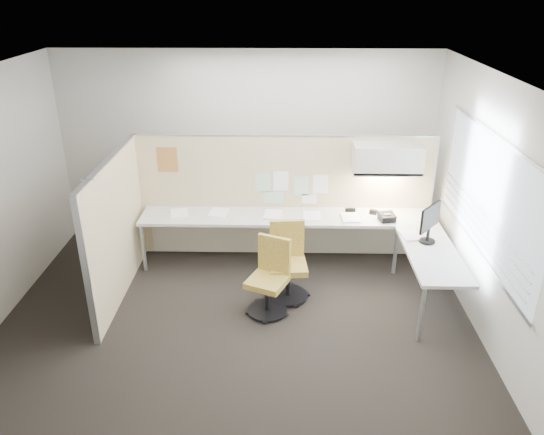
{
  "coord_description": "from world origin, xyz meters",
  "views": [
    {
      "loc": [
        0.52,
        -5.3,
        3.68
      ],
      "look_at": [
        0.39,
        0.8,
        0.91
      ],
      "focal_mm": 35.0,
      "sensor_mm": 36.0,
      "label": 1
    }
  ],
  "objects_px": {
    "phone": "(386,217)",
    "monitor": "(430,221)",
    "chair_left": "(288,263)",
    "chair_right": "(270,279)",
    "desk": "(312,229)"
  },
  "relations": [
    {
      "from": "chair_left",
      "to": "chair_right",
      "type": "relative_size",
      "value": 1.05
    },
    {
      "from": "desk",
      "to": "chair_right",
      "type": "bearing_deg",
      "value": -118.45
    },
    {
      "from": "chair_left",
      "to": "chair_right",
      "type": "height_order",
      "value": "chair_left"
    },
    {
      "from": "chair_right",
      "to": "monitor",
      "type": "relative_size",
      "value": 1.88
    },
    {
      "from": "desk",
      "to": "phone",
      "type": "relative_size",
      "value": 16.39
    },
    {
      "from": "chair_left",
      "to": "monitor",
      "type": "height_order",
      "value": "monitor"
    },
    {
      "from": "desk",
      "to": "chair_right",
      "type": "height_order",
      "value": "chair_right"
    },
    {
      "from": "monitor",
      "to": "phone",
      "type": "height_order",
      "value": "monitor"
    },
    {
      "from": "phone",
      "to": "monitor",
      "type": "bearing_deg",
      "value": -70.14
    },
    {
      "from": "chair_right",
      "to": "phone",
      "type": "relative_size",
      "value": 3.74
    },
    {
      "from": "chair_left",
      "to": "chair_right",
      "type": "xyz_separation_m",
      "value": [
        -0.22,
        -0.34,
        -0.02
      ]
    },
    {
      "from": "monitor",
      "to": "chair_left",
      "type": "bearing_deg",
      "value": 131.93
    },
    {
      "from": "desk",
      "to": "monitor",
      "type": "xyz_separation_m",
      "value": [
        1.37,
        -0.61,
        0.41
      ]
    },
    {
      "from": "desk",
      "to": "phone",
      "type": "height_order",
      "value": "phone"
    },
    {
      "from": "phone",
      "to": "desk",
      "type": "bearing_deg",
      "value": 168.39
    }
  ]
}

